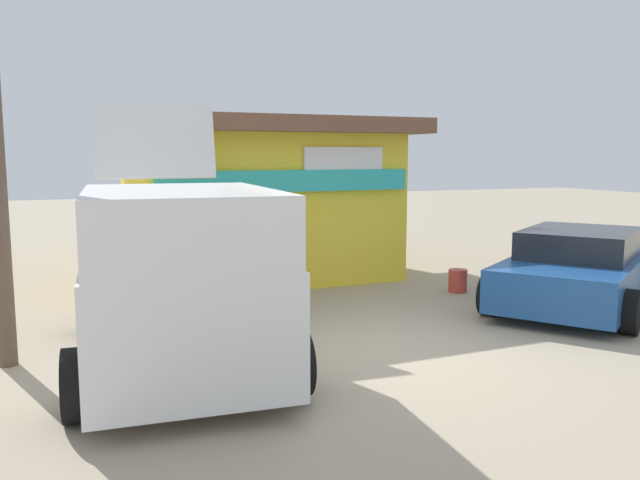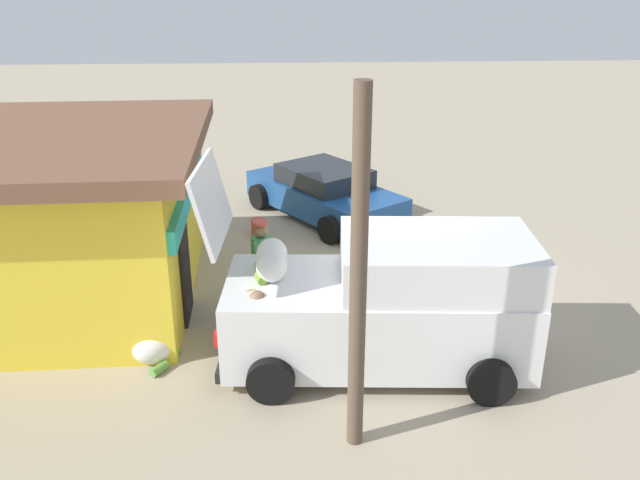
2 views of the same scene
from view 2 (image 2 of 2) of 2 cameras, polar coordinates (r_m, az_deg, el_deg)
The scene contains 9 objects.
ground_plane at distance 12.41m, azimuth 6.00°, elevation -4.23°, with size 60.00×60.00×0.00m, color tan.
storefront_bar at distance 12.16m, azimuth -19.49°, elevation 1.94°, with size 5.57×4.37×3.01m.
delivery_van at distance 9.82m, azimuth 5.84°, elevation -5.33°, with size 2.47×4.79×3.09m.
parked_sedan at distance 15.72m, azimuth 0.37°, elevation 4.07°, with size 4.32×3.76×1.20m.
vendor_standing at distance 11.08m, azimuth -5.00°, elevation -1.94°, with size 0.55×0.43×1.73m.
customer_bending at distance 9.74m, azimuth -6.25°, elevation -6.41°, with size 0.78×0.71×1.42m.
unloaded_banana_pile at distance 10.49m, azimuth -13.90°, elevation -8.87°, with size 0.95×0.90×0.47m.
paint_bucket at distance 14.72m, azimuth -5.29°, elevation 1.08°, with size 0.32×0.32×0.39m, color #BF3F33.
utility_pole at distance 7.60m, azimuth 3.29°, elevation -3.48°, with size 0.20×0.20×4.50m, color brown.
Camera 2 is at (-10.92, 1.86, 5.60)m, focal length 37.46 mm.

